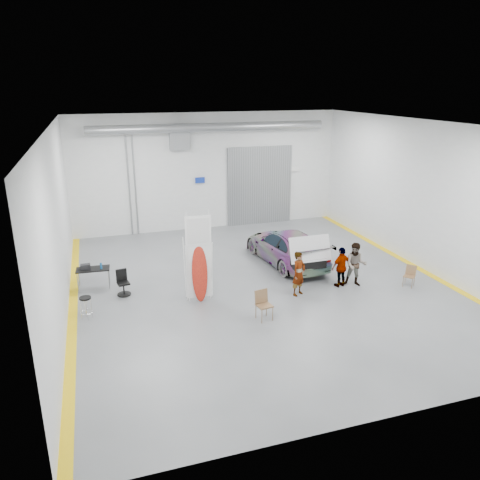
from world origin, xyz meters
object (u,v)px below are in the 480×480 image
object	(u,v)px
person_a	(299,274)
shop_stool	(86,308)
person_c	(341,267)
folding_chair_near	(264,311)
person_b	(356,265)
folding_chair_far	(409,280)
sedan_car	(286,247)
work_table	(91,269)
office_chair	(123,284)
surfboard_display	(200,265)

from	to	relation	value
person_a	shop_stool	world-z (taller)	person_a
person_a	person_c	size ratio (longest dim) A/B	1.05
folding_chair_near	shop_stool	bearing A→B (deg)	152.44
person_b	person_c	distance (m)	0.56
person_b	folding_chair_far	bearing A→B (deg)	9.06
sedan_car	work_table	distance (m)	8.02
office_chair	person_b	bearing A→B (deg)	-22.38
person_b	person_a	bearing A→B (deg)	-148.41
person_c	folding_chair_far	size ratio (longest dim) A/B	1.94
surfboard_display	office_chair	bearing A→B (deg)	155.02
work_table	office_chair	distance (m)	1.50
person_b	work_table	size ratio (longest dim) A/B	1.36
person_c	surfboard_display	xyz separation A→B (m)	(-5.35, 0.42, 0.55)
person_c	surfboard_display	bearing A→B (deg)	-16.63
folding_chair_far	work_table	bearing A→B (deg)	-146.12
person_a	office_chair	world-z (taller)	person_a
person_b	shop_stool	xyz separation A→B (m)	(-9.76, 0.27, -0.47)
sedan_car	folding_chair_far	xyz separation A→B (m)	(3.45, -3.75, -0.46)
folding_chair_far	shop_stool	size ratio (longest dim) A/B	1.04
folding_chair_far	office_chair	distance (m)	10.69
person_b	person_c	bearing A→B (deg)	-160.16
folding_chair_near	work_table	bearing A→B (deg)	131.21
office_chair	folding_chair_far	bearing A→B (deg)	-23.85
folding_chair_near	surfboard_display	bearing A→B (deg)	119.65
person_a	office_chair	size ratio (longest dim) A/B	1.77
folding_chair_near	office_chair	xyz separation A→B (m)	(-4.22, 3.35, 0.11)
person_a	person_b	bearing A→B (deg)	-25.45
folding_chair_near	folding_chair_far	distance (m)	6.22
person_b	person_c	xyz separation A→B (m)	(-0.55, 0.09, -0.07)
folding_chair_far	surfboard_display	bearing A→B (deg)	-137.89
sedan_car	shop_stool	xyz separation A→B (m)	(-8.23, -2.78, -0.33)
person_b	work_table	distance (m)	9.95
sedan_car	folding_chair_far	size ratio (longest dim) A/B	6.08
person_c	folding_chair_far	bearing A→B (deg)	150.22
sedan_car	person_a	xyz separation A→B (m)	(-0.86, -3.16, 0.11)
surfboard_display	person_b	bearing A→B (deg)	-2.61
folding_chair_far	work_table	xyz separation A→B (m)	(-11.46, 3.50, 0.51)
shop_stool	work_table	size ratio (longest dim) A/B	0.62
sedan_car	surfboard_display	bearing A→B (deg)	24.43
folding_chair_far	office_chair	xyz separation A→B (m)	(-10.38, 2.53, 0.16)
person_a	person_c	xyz separation A→B (m)	(1.85, 0.20, -0.04)
shop_stool	work_table	world-z (taller)	work_table
sedan_car	person_c	bearing A→B (deg)	102.61
person_a	work_table	size ratio (longest dim) A/B	1.32
surfboard_display	work_table	xyz separation A→B (m)	(-3.64, 2.30, -0.57)
sedan_car	person_b	xyz separation A→B (m)	(1.53, -3.05, 0.14)
person_a	work_table	world-z (taller)	person_a
sedan_car	person_c	world-z (taller)	person_c
surfboard_display	folding_chair_near	xyz separation A→B (m)	(1.66, -2.03, -1.03)
person_a	person_b	size ratio (longest dim) A/B	0.97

